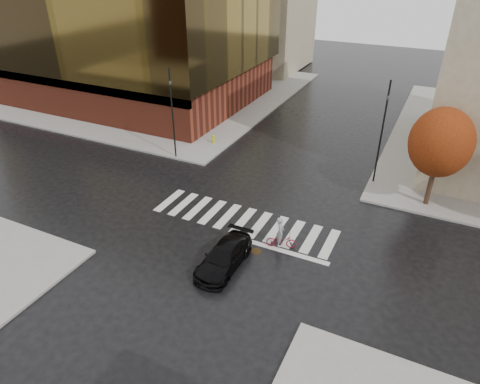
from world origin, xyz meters
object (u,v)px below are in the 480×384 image
(traffic_light_ne, at_px, (383,127))
(fire_hydrant, at_px, (213,138))
(cyclist, at_px, (281,237))
(sedan, at_px, (224,257))
(traffic_light_nw, at_px, (172,108))

(traffic_light_ne, height_order, fire_hydrant, traffic_light_ne)
(fire_hydrant, bearing_deg, cyclist, -46.41)
(sedan, distance_m, traffic_light_ne, 14.44)
(cyclist, distance_m, fire_hydrant, 15.19)
(sedan, height_order, cyclist, cyclist)
(cyclist, bearing_deg, sedan, 126.13)
(sedan, xyz_separation_m, traffic_light_nw, (-9.78, 10.21, 3.52))
(traffic_light_nw, bearing_deg, sedan, 24.53)
(cyclist, distance_m, traffic_light_nw, 14.36)
(traffic_light_ne, bearing_deg, sedan, 51.35)
(traffic_light_nw, relative_size, traffic_light_ne, 0.97)
(traffic_light_ne, bearing_deg, fire_hydrant, -20.43)
(sedan, distance_m, fire_hydrant, 16.25)
(cyclist, relative_size, fire_hydrant, 2.61)
(sedan, relative_size, traffic_light_ne, 0.60)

